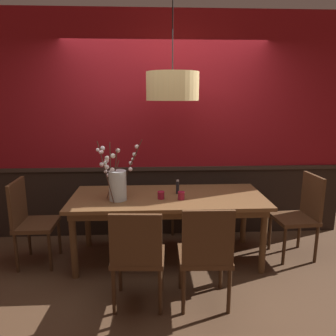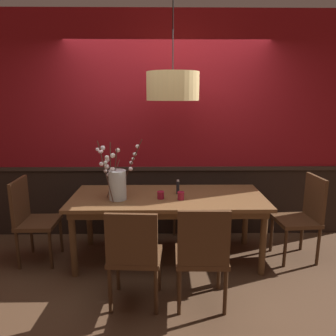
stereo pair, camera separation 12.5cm
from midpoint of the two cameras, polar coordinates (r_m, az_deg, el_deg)
name	(u,v)px [view 1 (the left image)]	position (r m, az deg, el deg)	size (l,w,h in m)	color
ground_plane	(168,258)	(3.89, -0.95, -15.58)	(24.00, 24.00, 0.00)	#4C3321
back_wall	(165,129)	(4.18, -1.37, 6.84)	(4.73, 0.14, 2.85)	black
dining_table	(168,203)	(3.62, -0.99, -6.15)	(2.13, 0.91, 0.75)	brown
chair_head_east_end	(301,212)	(4.00, 21.64, -7.27)	(0.47, 0.46, 0.97)	#4C301C
chair_near_side_left	(137,254)	(2.88, -6.70, -14.82)	(0.48, 0.43, 0.92)	#4C301C
chair_near_side_right	(205,252)	(2.89, 5.38, -14.58)	(0.46, 0.45, 0.95)	#4C301C
chair_head_west_end	(29,218)	(3.90, -24.18, -8.07)	(0.42, 0.45, 0.96)	#4C301C
chair_far_side_right	(185,193)	(4.52, 2.26, -4.36)	(0.45, 0.44, 0.93)	#4C301C
vase_with_blossoms	(117,184)	(3.48, -10.01, -2.73)	(0.47, 0.46, 0.64)	silver
candle_holder_nearer_center	(181,196)	(3.46, 1.33, -4.90)	(0.08, 0.08, 0.09)	maroon
candle_holder_nearer_edge	(161,195)	(3.48, -2.29, -4.81)	(0.08, 0.08, 0.08)	maroon
condiment_bottle	(178,187)	(3.66, 0.72, -3.38)	(0.04, 0.04, 0.16)	black
pendant_lamp	(173,86)	(3.51, -0.24, 14.25)	(0.56, 0.56, 1.06)	tan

